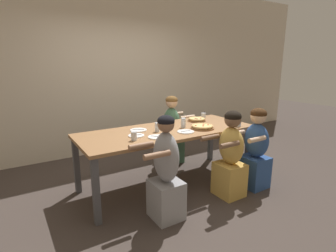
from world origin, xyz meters
TOP-DOWN VIEW (x-y plane):
  - ground_plane at (0.00, 0.00)m, footprint 18.00×18.00m
  - restaurant_back_panel at (0.00, 1.87)m, footprint 10.00×0.06m
  - dining_table at (0.00, 0.00)m, footprint 2.42×0.96m
  - pizza_board_main at (0.66, 0.21)m, footprint 0.28×0.28m
  - pizza_board_second at (0.43, -0.21)m, footprint 0.33×0.33m
  - empty_plate_a at (-0.36, 0.17)m, footprint 0.22×0.22m
  - empty_plate_b at (-0.32, -0.25)m, footprint 0.22×0.22m
  - empty_plate_c at (0.13, -0.24)m, footprint 0.22×0.22m
  - empty_plate_d at (-0.50, -0.06)m, footprint 0.20×0.20m
  - cocktail_glass_blue at (0.86, 0.29)m, footprint 0.07×0.07m
  - drinking_glass_a at (0.24, -0.02)m, footprint 0.07×0.07m
  - drinking_glass_b at (-0.09, -0.12)m, footprint 0.07×0.07m
  - drinking_glass_c at (0.96, -0.38)m, footprint 0.07×0.07m
  - drinking_glass_d at (-0.61, -0.22)m, footprint 0.07×0.07m
  - drinking_glass_e at (-0.18, -0.02)m, footprint 0.06×0.06m
  - diner_near_midleft at (-0.47, -0.70)m, footprint 0.51×0.40m
  - diner_far_midright at (0.51, 0.70)m, footprint 0.51×0.40m
  - diner_near_right at (0.97, -0.70)m, footprint 0.51×0.40m
  - diner_near_midright at (0.49, -0.70)m, footprint 0.51×0.40m

SIDE VIEW (x-z plane):
  - ground_plane at x=0.00m, z-range 0.00..0.00m
  - diner_near_right at x=0.97m, z-range -0.04..1.07m
  - diner_near_midright at x=0.49m, z-range -0.04..1.08m
  - diner_near_midleft at x=-0.47m, z-range -0.05..1.11m
  - diner_far_midright at x=0.51m, z-range -0.04..1.11m
  - dining_table at x=0.00m, z-range 0.32..1.12m
  - empty_plate_a at x=-0.36m, z-range 0.79..0.81m
  - empty_plate_c at x=0.13m, z-range 0.79..0.81m
  - empty_plate_b at x=-0.32m, z-range 0.79..0.81m
  - empty_plate_d at x=-0.50m, z-range 0.80..0.81m
  - pizza_board_main at x=0.66m, z-range 0.80..0.85m
  - pizza_board_second at x=0.43m, z-range 0.80..0.85m
  - cocktail_glass_blue at x=0.86m, z-range 0.78..0.90m
  - drinking_glass_b at x=-0.09m, z-range 0.79..0.90m
  - drinking_glass_d at x=-0.61m, z-range 0.79..0.90m
  - drinking_glass_a at x=0.24m, z-range 0.79..0.92m
  - drinking_glass_e at x=-0.18m, z-range 0.80..0.92m
  - drinking_glass_c at x=0.96m, z-range 0.80..0.94m
  - restaurant_back_panel at x=0.00m, z-range 0.00..3.20m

